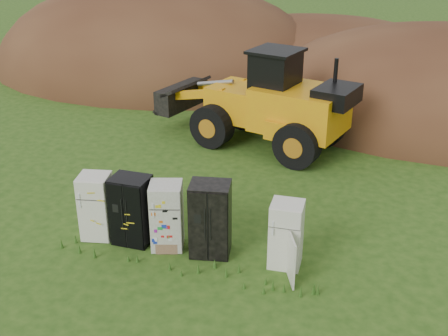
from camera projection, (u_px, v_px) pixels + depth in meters
The scene contains 10 objects.
ground at pixel (190, 249), 13.35m from camera, with size 120.00×120.00×0.00m, color #264913.
fridge_leftmost at pixel (96, 206), 13.58m from camera, with size 0.72×0.69×1.64m, color white, non-canonical shape.
fridge_black_side at pixel (132, 210), 13.35m from camera, with size 0.89×0.70×1.70m, color black, non-canonical shape.
fridge_sticker at pixel (167, 216), 13.13m from camera, with size 0.74×0.68×1.66m, color silver, non-canonical shape.
fridge_dark_mid at pixel (210, 219), 12.86m from camera, with size 0.91×0.75×1.79m, color black, non-canonical shape.
fridge_open_door at pixel (286, 234), 12.47m from camera, with size 0.71×0.65×1.56m, color white, non-canonical shape.
wheel_loader at pixel (252, 96), 18.91m from camera, with size 6.90×2.80×3.34m, color orange, non-canonical shape.
dirt_mound_right at pixel (441, 112), 22.52m from camera, with size 15.34×11.25×6.92m, color #432415.
dirt_mound_left at pixel (159, 69), 28.60m from camera, with size 17.09×12.82×8.91m, color #432415.
dirt_mound_back at pixel (319, 72), 28.08m from camera, with size 16.07×10.71×5.53m, color #432415.
Camera 1 is at (3.95, -10.66, 7.31)m, focal length 45.00 mm.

